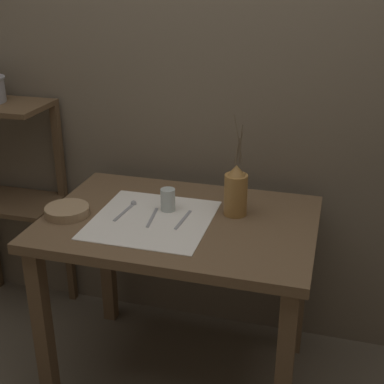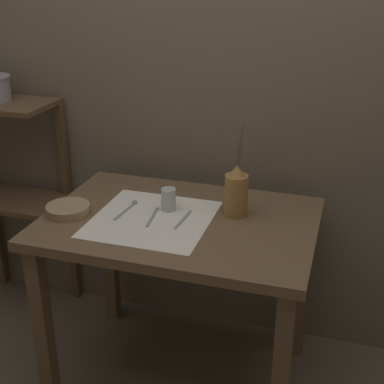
{
  "view_description": "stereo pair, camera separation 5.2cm",
  "coord_description": "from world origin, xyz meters",
  "views": [
    {
      "loc": [
        0.56,
        -1.82,
        1.72
      ],
      "look_at": [
        0.05,
        0.0,
        0.91
      ],
      "focal_mm": 50.0,
      "sensor_mm": 36.0,
      "label": 1
    },
    {
      "loc": [
        0.61,
        -1.81,
        1.72
      ],
      "look_at": [
        0.05,
        0.0,
        0.91
      ],
      "focal_mm": 50.0,
      "sensor_mm": 36.0,
      "label": 2
    }
  ],
  "objects": [
    {
      "name": "stone_wall_back",
      "position": [
        0.0,
        0.48,
        1.2
      ],
      "size": [
        7.0,
        0.06,
        2.4
      ],
      "color": "#6B5E4C",
      "rests_on": "ground_plane"
    },
    {
      "name": "ground_plane",
      "position": [
        0.0,
        0.0,
        0.0
      ],
      "size": [
        12.0,
        12.0,
        0.0
      ],
      "primitive_type": "plane",
      "color": "brown"
    },
    {
      "name": "fork_inner",
      "position": [
        -0.1,
        -0.03,
        0.79
      ],
      "size": [
        0.03,
        0.17,
        0.0
      ],
      "color": "#939399",
      "rests_on": "wooden_table"
    },
    {
      "name": "wooden_shelf_unit",
      "position": [
        -0.99,
        0.32,
        0.78
      ],
      "size": [
        0.51,
        0.3,
        1.12
      ],
      "color": "brown",
      "rests_on": "ground_plane"
    },
    {
      "name": "glass_tumbler_near",
      "position": [
        -0.07,
        0.06,
        0.84
      ],
      "size": [
        0.06,
        0.06,
        0.09
      ],
      "color": "#B7C1BC",
      "rests_on": "wooden_table"
    },
    {
      "name": "wooden_table",
      "position": [
        0.0,
        0.0,
        0.67
      ],
      "size": [
        1.07,
        0.74,
        0.79
      ],
      "color": "brown",
      "rests_on": "ground_plane"
    },
    {
      "name": "spoon_inner",
      "position": [
        -0.22,
        0.04,
        0.79
      ],
      "size": [
        0.03,
        0.18,
        0.02
      ],
      "color": "#939399",
      "rests_on": "wooden_table"
    },
    {
      "name": "linen_cloth",
      "position": [
        -0.1,
        -0.04,
        0.79
      ],
      "size": [
        0.46,
        0.47,
        0.0
      ],
      "color": "white",
      "rests_on": "wooden_table"
    },
    {
      "name": "pitcher_with_flowers",
      "position": [
        0.21,
        0.1,
        0.89
      ],
      "size": [
        0.09,
        0.09,
        0.41
      ],
      "color": "olive",
      "rests_on": "wooden_table"
    },
    {
      "name": "knife_center",
      "position": [
        0.02,
        -0.02,
        0.79
      ],
      "size": [
        0.02,
        0.17,
        0.0
      ],
      "color": "#939399",
      "rests_on": "wooden_table"
    },
    {
      "name": "wooden_bowl",
      "position": [
        -0.44,
        -0.09,
        0.81
      ],
      "size": [
        0.18,
        0.18,
        0.04
      ],
      "color": "#9E7F5B",
      "rests_on": "wooden_table"
    }
  ]
}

